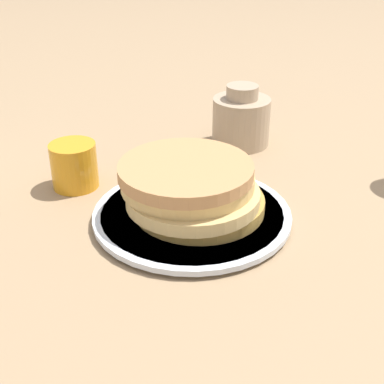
{
  "coord_description": "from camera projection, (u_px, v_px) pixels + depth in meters",
  "views": [
    {
      "loc": [
        0.29,
        -0.51,
        0.36
      ],
      "look_at": [
        -0.01,
        -0.01,
        0.04
      ],
      "focal_mm": 50.0,
      "sensor_mm": 36.0,
      "label": 1
    }
  ],
  "objects": [
    {
      "name": "plate",
      "position": [
        192.0,
        215.0,
        0.68
      ],
      "size": [
        0.25,
        0.25,
        0.01
      ],
      "color": "silver",
      "rests_on": "ground_plane"
    },
    {
      "name": "juice_glass",
      "position": [
        74.0,
        165.0,
        0.75
      ],
      "size": [
        0.07,
        0.07,
        0.06
      ],
      "color": "orange",
      "rests_on": "ground_plane"
    },
    {
      "name": "pancake_stack",
      "position": [
        191.0,
        188.0,
        0.66
      ],
      "size": [
        0.18,
        0.17,
        0.07
      ],
      "color": "#AF883D",
      "rests_on": "plate"
    },
    {
      "name": "ground_plane",
      "position": [
        205.0,
        219.0,
        0.68
      ],
      "size": [
        4.0,
        4.0,
        0.0
      ],
      "primitive_type": "plane",
      "color": "#9E7F5B"
    },
    {
      "name": "cream_jug",
      "position": [
        241.0,
        119.0,
        0.88
      ],
      "size": [
        0.09,
        0.09,
        0.1
      ],
      "color": "tan",
      "rests_on": "ground_plane"
    }
  ]
}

